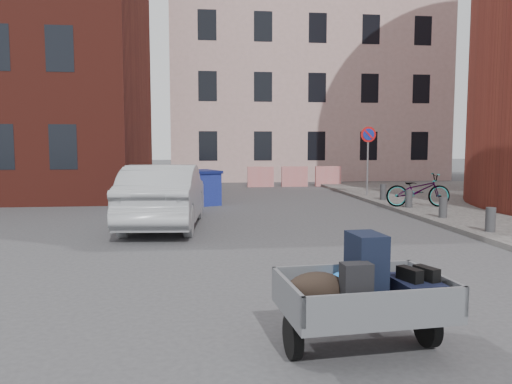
{
  "coord_description": "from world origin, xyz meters",
  "views": [
    {
      "loc": [
        -0.54,
        -9.25,
        2.08
      ],
      "look_at": [
        0.64,
        0.97,
        1.1
      ],
      "focal_mm": 35.0,
      "sensor_mm": 36.0,
      "label": 1
    }
  ],
  "objects": [
    {
      "name": "trailer",
      "position": [
        1.06,
        -4.56,
        0.61
      ],
      "size": [
        1.69,
        1.87,
        1.2
      ],
      "rotation": [
        0.0,
        0.0,
        0.09
      ],
      "color": "black",
      "rests_on": "ground"
    },
    {
      "name": "building_pink",
      "position": [
        6.0,
        22.0,
        7.0
      ],
      "size": [
        16.0,
        8.0,
        14.0
      ],
      "primitive_type": "cube",
      "color": "#BB978F",
      "rests_on": "ground"
    },
    {
      "name": "dumpster",
      "position": [
        -1.29,
        7.78,
        0.6
      ],
      "size": [
        3.18,
        2.41,
        1.19
      ],
      "rotation": [
        0.0,
        0.0,
        0.38
      ],
      "color": "navy",
      "rests_on": "ground"
    },
    {
      "name": "bollards",
      "position": [
        6.0,
        3.4,
        0.4
      ],
      "size": [
        0.22,
        9.02,
        0.55
      ],
      "color": "#3A3A3D",
      "rests_on": "sidewalk"
    },
    {
      "name": "ground",
      "position": [
        0.0,
        0.0,
        0.0
      ],
      "size": [
        120.0,
        120.0,
        0.0
      ],
      "primitive_type": "plane",
      "color": "#38383A",
      "rests_on": "ground"
    },
    {
      "name": "silver_car",
      "position": [
        -1.39,
        3.47,
        0.79
      ],
      "size": [
        2.02,
        4.92,
        1.58
      ],
      "primitive_type": "imported",
      "rotation": [
        0.0,
        0.0,
        3.07
      ],
      "color": "#9EA1A5",
      "rests_on": "ground"
    },
    {
      "name": "barriers",
      "position": [
        4.2,
        15.0,
        0.5
      ],
      "size": [
        4.7,
        0.18,
        1.0
      ],
      "color": "red",
      "rests_on": "ground"
    },
    {
      "name": "bicycle",
      "position": [
        6.35,
        5.74,
        0.65
      ],
      "size": [
        2.07,
        0.94,
        1.05
      ],
      "primitive_type": "imported",
      "rotation": [
        0.0,
        0.0,
        1.45
      ],
      "color": "black",
      "rests_on": "sidewalk"
    },
    {
      "name": "no_parking_sign",
      "position": [
        6.0,
        9.48,
        2.01
      ],
      "size": [
        0.6,
        0.09,
        2.65
      ],
      "color": "gray",
      "rests_on": "sidewalk"
    }
  ]
}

